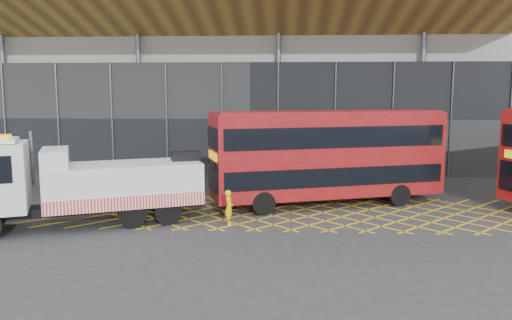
{
  "coord_description": "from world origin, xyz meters",
  "views": [
    {
      "loc": [
        4.5,
        -24.19,
        5.92
      ],
      "look_at": [
        3.0,
        1.5,
        2.4
      ],
      "focal_mm": 35.0,
      "sensor_mm": 36.0,
      "label": 1
    }
  ],
  "objects": [
    {
      "name": "bus_towed",
      "position": [
        6.74,
        1.82,
        2.75
      ],
      "size": [
        12.4,
        6.48,
        4.95
      ],
      "rotation": [
        0.0,
        0.0,
        0.32
      ],
      "color": "maroon",
      "rests_on": "ground_plane"
    },
    {
      "name": "recovery_truck",
      "position": [
        -4.67,
        -3.01,
        1.94
      ],
      "size": [
        11.67,
        6.57,
        4.19
      ],
      "rotation": [
        0.0,
        0.0,
        0.4
      ],
      "color": "black",
      "rests_on": "ground_plane"
    },
    {
      "name": "construction_building",
      "position": [
        1.92,
        18.4,
        8.98
      ],
      "size": [
        55.0,
        23.97,
        18.0
      ],
      "color": "gray",
      "rests_on": "ground_plane"
    },
    {
      "name": "worker",
      "position": [
        2.02,
        -2.47,
        0.79
      ],
      "size": [
        0.48,
        0.63,
        1.57
      ],
      "primitive_type": "imported",
      "rotation": [
        0.0,
        0.0,
        1.76
      ],
      "color": "yellow",
      "rests_on": "ground_plane"
    },
    {
      "name": "ground_plane",
      "position": [
        0.0,
        0.0,
        0.0
      ],
      "size": [
        120.0,
        120.0,
        0.0
      ],
      "primitive_type": "plane",
      "color": "#2B2B2E"
    },
    {
      "name": "road_markings",
      "position": [
        5.6,
        0.0,
        0.01
      ],
      "size": [
        27.96,
        7.16,
        0.01
      ],
      "color": "yellow",
      "rests_on": "ground_plane"
    }
  ]
}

